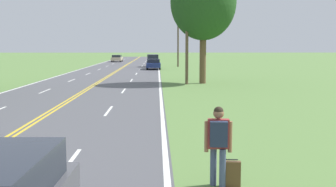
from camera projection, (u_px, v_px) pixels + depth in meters
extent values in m
cube|color=white|center=(69.00, 163.00, 10.98)|extent=(0.12, 3.00, 0.00)
cube|color=white|center=(109.00, 111.00, 19.92)|extent=(0.12, 3.00, 0.00)
cube|color=white|center=(124.00, 91.00, 28.86)|extent=(0.12, 3.00, 0.00)
cube|color=white|center=(132.00, 80.00, 37.80)|extent=(0.12, 3.00, 0.00)
cube|color=white|center=(136.00, 74.00, 46.74)|extent=(0.12, 3.00, 0.00)
cube|color=white|center=(140.00, 69.00, 55.68)|extent=(0.12, 3.00, 0.00)
cube|color=white|center=(142.00, 66.00, 64.62)|extent=(0.12, 3.00, 0.00)
cube|color=white|center=(144.00, 64.00, 73.56)|extent=(0.12, 3.00, 0.00)
cube|color=white|center=(145.00, 62.00, 82.50)|extent=(0.12, 3.00, 0.00)
cube|color=white|center=(147.00, 60.00, 91.44)|extent=(0.12, 3.00, 0.00)
cube|color=white|center=(147.00, 59.00, 100.39)|extent=(0.12, 3.00, 0.00)
cube|color=white|center=(148.00, 58.00, 109.33)|extent=(0.12, 3.00, 0.00)
cube|color=white|center=(45.00, 91.00, 28.72)|extent=(0.12, 3.00, 0.00)
cube|color=white|center=(72.00, 80.00, 37.66)|extent=(0.12, 3.00, 0.00)
cube|color=white|center=(88.00, 74.00, 46.60)|extent=(0.12, 3.00, 0.00)
cube|color=white|center=(99.00, 69.00, 55.54)|extent=(0.12, 3.00, 0.00)
cube|color=white|center=(107.00, 66.00, 64.49)|extent=(0.12, 3.00, 0.00)
cube|color=white|center=(113.00, 64.00, 73.43)|extent=(0.12, 3.00, 0.00)
cube|color=white|center=(118.00, 62.00, 82.37)|extent=(0.12, 3.00, 0.00)
cube|color=white|center=(122.00, 60.00, 91.31)|extent=(0.12, 3.00, 0.00)
cube|color=white|center=(125.00, 59.00, 100.25)|extent=(0.12, 3.00, 0.00)
cube|color=white|center=(128.00, 58.00, 109.19)|extent=(0.12, 3.00, 0.00)
cylinder|color=#475175|center=(213.00, 166.00, 9.26)|extent=(0.14, 0.14, 0.85)
cylinder|color=#475175|center=(223.00, 169.00, 9.09)|extent=(0.14, 0.14, 0.85)
cube|color=#993333|center=(218.00, 134.00, 9.09)|extent=(0.48, 0.24, 0.64)
sphere|color=#936647|center=(219.00, 113.00, 9.04)|extent=(0.23, 0.23, 0.23)
sphere|color=#2D2319|center=(219.00, 111.00, 9.03)|extent=(0.21, 0.21, 0.21)
cylinder|color=#936647|center=(206.00, 136.00, 9.11)|extent=(0.09, 0.09, 0.68)
cylinder|color=#936647|center=(230.00, 137.00, 9.08)|extent=(0.09, 0.09, 0.68)
cube|color=#232D47|center=(219.00, 134.00, 8.90)|extent=(0.39, 0.21, 0.54)
cube|color=brown|center=(231.00, 174.00, 9.17)|extent=(0.43, 0.19, 0.57)
cylinder|color=black|center=(231.00, 160.00, 9.14)|extent=(0.30, 0.05, 0.02)
cylinder|color=brown|center=(187.00, 39.00, 33.54)|extent=(0.24, 0.24, 7.30)
cube|color=brown|center=(187.00, 0.00, 33.20)|extent=(1.80, 0.12, 0.10)
cylinder|color=brown|center=(178.00, 35.00, 62.42)|extent=(0.24, 0.24, 9.42)
cube|color=brown|center=(178.00, 7.00, 61.96)|extent=(1.80, 0.12, 0.10)
cylinder|color=brown|center=(203.00, 57.00, 34.55)|extent=(0.53, 0.53, 4.33)
ellipsoid|color=#234C1E|center=(203.00, 2.00, 34.05)|extent=(5.34, 5.34, 6.14)
cylinder|color=black|center=(160.00, 67.00, 54.40)|extent=(0.21, 0.67, 0.67)
cylinder|color=black|center=(147.00, 67.00, 54.34)|extent=(0.21, 0.67, 0.67)
cylinder|color=black|center=(159.00, 66.00, 57.35)|extent=(0.21, 0.67, 0.67)
cylinder|color=black|center=(147.00, 66.00, 57.29)|extent=(0.21, 0.67, 0.67)
cube|color=navy|center=(153.00, 65.00, 55.82)|extent=(1.89, 4.81, 0.58)
cube|color=#1E232D|center=(153.00, 61.00, 55.95)|extent=(1.65, 2.65, 0.49)
cylinder|color=black|center=(158.00, 65.00, 60.93)|extent=(0.23, 0.71, 0.70)
cylinder|color=black|center=(147.00, 65.00, 60.82)|extent=(0.23, 0.71, 0.70)
cylinder|color=black|center=(158.00, 64.00, 63.86)|extent=(0.23, 0.71, 0.70)
cylinder|color=black|center=(147.00, 64.00, 63.75)|extent=(0.23, 0.71, 0.70)
cube|color=white|center=(153.00, 63.00, 62.31)|extent=(2.01, 4.84, 0.63)
cube|color=#1E232D|center=(153.00, 57.00, 62.22)|extent=(1.73, 3.40, 0.90)
cylinder|color=black|center=(114.00, 60.00, 84.12)|extent=(0.22, 0.63, 0.63)
cylinder|color=black|center=(122.00, 60.00, 84.10)|extent=(0.22, 0.63, 0.63)
cylinder|color=black|center=(112.00, 60.00, 81.48)|extent=(0.22, 0.63, 0.63)
cylinder|color=black|center=(121.00, 60.00, 81.47)|extent=(0.22, 0.63, 0.63)
cube|color=#C1B28E|center=(117.00, 59.00, 82.76)|extent=(2.05, 4.34, 0.63)
cube|color=#1E232D|center=(117.00, 56.00, 82.53)|extent=(1.75, 2.41, 0.44)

